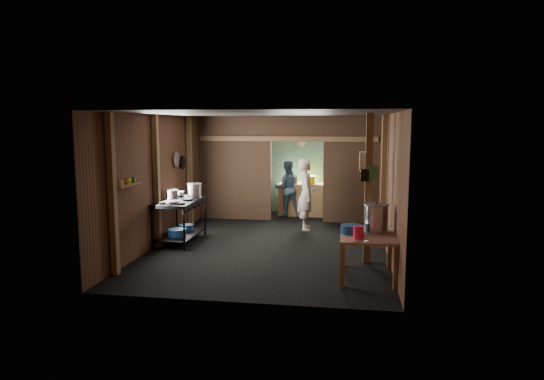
% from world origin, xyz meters
% --- Properties ---
extents(floor, '(4.50, 7.00, 0.00)m').
position_xyz_m(floor, '(0.00, 0.00, 0.00)').
color(floor, black).
rests_on(floor, ground).
extents(ceiling, '(4.50, 7.00, 0.00)m').
position_xyz_m(ceiling, '(0.00, 0.00, 2.60)').
color(ceiling, '#4F4B46').
rests_on(ceiling, ground).
extents(wall_back, '(4.50, 0.00, 2.60)m').
position_xyz_m(wall_back, '(0.00, 3.50, 1.30)').
color(wall_back, brown).
rests_on(wall_back, ground).
extents(wall_front, '(4.50, 0.00, 2.60)m').
position_xyz_m(wall_front, '(0.00, -3.50, 1.30)').
color(wall_front, brown).
rests_on(wall_front, ground).
extents(wall_left, '(0.00, 7.00, 2.60)m').
position_xyz_m(wall_left, '(-2.25, 0.00, 1.30)').
color(wall_left, brown).
rests_on(wall_left, ground).
extents(wall_right, '(0.00, 7.00, 2.60)m').
position_xyz_m(wall_right, '(2.25, 0.00, 1.30)').
color(wall_right, brown).
rests_on(wall_right, ground).
extents(partition_left, '(1.85, 0.10, 2.60)m').
position_xyz_m(partition_left, '(-1.32, 2.20, 1.30)').
color(partition_left, '#44301D').
rests_on(partition_left, floor).
extents(partition_right, '(1.35, 0.10, 2.60)m').
position_xyz_m(partition_right, '(1.57, 2.20, 1.30)').
color(partition_right, '#44301D').
rests_on(partition_right, floor).
extents(partition_header, '(1.30, 0.10, 0.60)m').
position_xyz_m(partition_header, '(0.25, 2.20, 2.30)').
color(partition_header, '#44301D').
rests_on(partition_header, wall_back).
extents(turquoise_panel, '(4.40, 0.06, 2.50)m').
position_xyz_m(turquoise_panel, '(0.00, 3.44, 1.25)').
color(turquoise_panel, '#69BABC').
rests_on(turquoise_panel, wall_back).
extents(back_counter, '(1.20, 0.50, 0.85)m').
position_xyz_m(back_counter, '(0.30, 2.95, 0.42)').
color(back_counter, '#947252').
rests_on(back_counter, floor).
extents(wall_clock, '(0.20, 0.03, 0.20)m').
position_xyz_m(wall_clock, '(0.25, 3.40, 1.90)').
color(wall_clock, silver).
rests_on(wall_clock, wall_back).
extents(post_left_a, '(0.10, 0.12, 2.60)m').
position_xyz_m(post_left_a, '(-2.18, -2.60, 1.30)').
color(post_left_a, '#947252').
rests_on(post_left_a, floor).
extents(post_left_b, '(0.10, 0.12, 2.60)m').
position_xyz_m(post_left_b, '(-2.18, -0.80, 1.30)').
color(post_left_b, '#947252').
rests_on(post_left_b, floor).
extents(post_left_c, '(0.10, 0.12, 2.60)m').
position_xyz_m(post_left_c, '(-2.18, 1.20, 1.30)').
color(post_left_c, '#947252').
rests_on(post_left_c, floor).
extents(post_right, '(0.10, 0.12, 2.60)m').
position_xyz_m(post_right, '(2.18, -0.20, 1.30)').
color(post_right, '#947252').
rests_on(post_right, floor).
extents(post_free, '(0.12, 0.12, 2.60)m').
position_xyz_m(post_free, '(1.85, -1.30, 1.30)').
color(post_free, '#947252').
rests_on(post_free, floor).
extents(cross_beam, '(4.40, 0.12, 0.12)m').
position_xyz_m(cross_beam, '(0.00, 2.15, 2.05)').
color(cross_beam, '#947252').
rests_on(cross_beam, wall_left).
extents(pan_lid_big, '(0.03, 0.34, 0.34)m').
position_xyz_m(pan_lid_big, '(-2.21, 0.40, 1.65)').
color(pan_lid_big, gray).
rests_on(pan_lid_big, wall_left).
extents(pan_lid_small, '(0.03, 0.30, 0.30)m').
position_xyz_m(pan_lid_small, '(-2.21, 0.80, 1.55)').
color(pan_lid_small, black).
rests_on(pan_lid_small, wall_left).
extents(wall_shelf, '(0.14, 0.80, 0.03)m').
position_xyz_m(wall_shelf, '(-2.15, -2.10, 1.40)').
color(wall_shelf, '#947252').
rests_on(wall_shelf, wall_left).
extents(jar_white, '(0.07, 0.07, 0.10)m').
position_xyz_m(jar_white, '(-2.15, -2.35, 1.47)').
color(jar_white, silver).
rests_on(jar_white, wall_shelf).
extents(jar_yellow, '(0.08, 0.08, 0.10)m').
position_xyz_m(jar_yellow, '(-2.15, -2.10, 1.47)').
color(jar_yellow, '#F6DE00').
rests_on(jar_yellow, wall_shelf).
extents(jar_green, '(0.06, 0.06, 0.10)m').
position_xyz_m(jar_green, '(-2.15, -1.88, 1.47)').
color(jar_green, '#3C7C43').
rests_on(jar_green, wall_shelf).
extents(bag_white, '(0.22, 0.15, 0.32)m').
position_xyz_m(bag_white, '(1.80, -1.22, 1.78)').
color(bag_white, silver).
rests_on(bag_white, post_free).
extents(bag_green, '(0.16, 0.12, 0.24)m').
position_xyz_m(bag_green, '(1.92, -1.36, 1.60)').
color(bag_green, '#3C7C43').
rests_on(bag_green, post_free).
extents(bag_black, '(0.14, 0.10, 0.20)m').
position_xyz_m(bag_black, '(1.78, -1.38, 1.55)').
color(bag_black, black).
rests_on(bag_black, post_free).
extents(gas_range, '(0.76, 1.49, 0.88)m').
position_xyz_m(gas_range, '(-1.88, -0.37, 0.44)').
color(gas_range, black).
rests_on(gas_range, floor).
extents(prep_table, '(0.85, 1.18, 0.69)m').
position_xyz_m(prep_table, '(1.83, -2.10, 0.35)').
color(prep_table, '#AD755D').
rests_on(prep_table, floor).
extents(stove_pot_large, '(0.39, 0.39, 0.30)m').
position_xyz_m(stove_pot_large, '(-1.71, 0.10, 1.01)').
color(stove_pot_large, '#B9B8C7').
rests_on(stove_pot_large, gas_range).
extents(stove_pot_med, '(0.34, 0.34, 0.23)m').
position_xyz_m(stove_pot_med, '(-2.05, -0.35, 0.97)').
color(stove_pot_med, '#B9B8C7').
rests_on(stove_pot_med, gas_range).
extents(stove_saucepan, '(0.17, 0.17, 0.10)m').
position_xyz_m(stove_saucepan, '(-2.05, 0.15, 0.93)').
color(stove_saucepan, '#B9B8C7').
rests_on(stove_saucepan, gas_range).
extents(frying_pan, '(0.33, 0.54, 0.07)m').
position_xyz_m(frying_pan, '(-1.88, -0.79, 0.90)').
color(frying_pan, gray).
rests_on(frying_pan, gas_range).
extents(blue_tub_front, '(0.36, 0.36, 0.15)m').
position_xyz_m(blue_tub_front, '(-1.88, -0.58, 0.24)').
color(blue_tub_front, navy).
rests_on(blue_tub_front, gas_range).
extents(blue_tub_back, '(0.31, 0.31, 0.12)m').
position_xyz_m(blue_tub_back, '(-1.88, -0.02, 0.23)').
color(blue_tub_back, navy).
rests_on(blue_tub_back, gas_range).
extents(stock_pot, '(0.46, 0.46, 0.47)m').
position_xyz_m(stock_pot, '(1.96, -1.88, 0.91)').
color(stock_pot, '#B9B8C7').
rests_on(stock_pot, prep_table).
extents(wash_basin, '(0.40, 0.40, 0.13)m').
position_xyz_m(wash_basin, '(1.58, -2.07, 0.76)').
color(wash_basin, navy).
rests_on(wash_basin, prep_table).
extents(pink_bucket, '(0.20, 0.20, 0.19)m').
position_xyz_m(pink_bucket, '(1.67, -2.42, 0.79)').
color(pink_bucket, '#F5214B').
rests_on(pink_bucket, prep_table).
extents(knife, '(0.30, 0.10, 0.01)m').
position_xyz_m(knife, '(1.73, -2.61, 0.70)').
color(knife, '#B9B8C7').
rests_on(knife, prep_table).
extents(yellow_tub, '(0.37, 0.37, 0.21)m').
position_xyz_m(yellow_tub, '(0.48, 2.95, 0.95)').
color(yellow_tub, '#F6DE00').
rests_on(yellow_tub, back_counter).
extents(red_cup, '(0.11, 0.11, 0.12)m').
position_xyz_m(red_cup, '(-0.06, 2.95, 0.91)').
color(red_cup, maroon).
rests_on(red_cup, back_counter).
extents(cook, '(0.48, 0.65, 1.64)m').
position_xyz_m(cook, '(0.57, 1.23, 0.82)').
color(cook, white).
rests_on(cook, floor).
extents(worker_back, '(0.82, 0.70, 1.48)m').
position_xyz_m(worker_back, '(-0.06, 2.82, 0.74)').
color(worker_back, '#426376').
rests_on(worker_back, floor).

